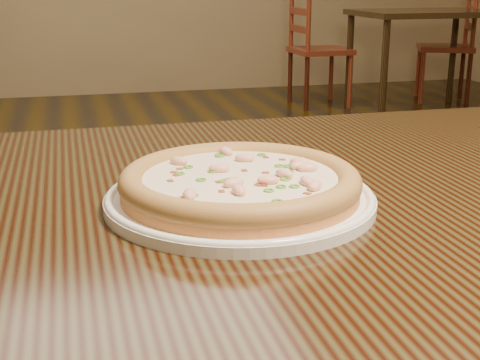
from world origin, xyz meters
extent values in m
cube|color=black|center=(-0.08, -0.67, 0.73)|extent=(1.20, 0.80, 0.04)
cylinder|color=white|center=(-0.20, -0.72, 0.76)|extent=(0.31, 0.31, 0.01)
torus|color=white|center=(-0.20, -0.72, 0.76)|extent=(0.30, 0.30, 0.01)
cylinder|color=#D08346|center=(-0.20, -0.72, 0.77)|extent=(0.27, 0.27, 0.02)
torus|color=#B57E3E|center=(-0.20, -0.72, 0.78)|extent=(0.27, 0.27, 0.03)
cylinder|color=beige|center=(-0.20, -0.72, 0.78)|extent=(0.22, 0.22, 0.00)
ellipsoid|color=#F2B29E|center=(-0.21, -0.76, 0.79)|extent=(0.03, 0.02, 0.01)
ellipsoid|color=#F2B29E|center=(-0.11, -0.72, 0.79)|extent=(0.03, 0.02, 0.01)
ellipsoid|color=#F2B29E|center=(-0.21, -0.78, 0.79)|extent=(0.01, 0.02, 0.01)
ellipsoid|color=#F2B29E|center=(-0.26, -0.78, 0.79)|extent=(0.02, 0.03, 0.01)
ellipsoid|color=#F2B29E|center=(-0.17, -0.66, 0.79)|extent=(0.03, 0.02, 0.01)
ellipsoid|color=#F2B29E|center=(-0.12, -0.70, 0.79)|extent=(0.03, 0.02, 0.01)
ellipsoid|color=#F2B29E|center=(-0.12, -0.71, 0.79)|extent=(0.03, 0.02, 0.01)
ellipsoid|color=#F2B29E|center=(-0.17, -0.76, 0.79)|extent=(0.03, 0.02, 0.01)
ellipsoid|color=#F2B29E|center=(-0.25, -0.66, 0.79)|extent=(0.03, 0.03, 0.01)
ellipsoid|color=#F2B29E|center=(-0.13, -0.77, 0.79)|extent=(0.01, 0.02, 0.01)
ellipsoid|color=#F2B29E|center=(-0.15, -0.74, 0.79)|extent=(0.02, 0.03, 0.01)
ellipsoid|color=#F2B29E|center=(-0.13, -0.79, 0.79)|extent=(0.03, 0.03, 0.01)
ellipsoid|color=#F2B29E|center=(-0.19, -0.63, 0.79)|extent=(0.02, 0.03, 0.01)
ellipsoid|color=#F2B29E|center=(-0.21, -0.70, 0.79)|extent=(0.03, 0.02, 0.01)
cube|color=maroon|center=(-0.13, -0.67, 0.78)|extent=(0.01, 0.01, 0.00)
cube|color=maroon|center=(-0.14, -0.70, 0.78)|extent=(0.01, 0.01, 0.00)
cube|color=maroon|center=(-0.27, -0.78, 0.78)|extent=(0.01, 0.01, 0.00)
cube|color=maroon|center=(-0.19, -0.63, 0.78)|extent=(0.01, 0.01, 0.00)
cube|color=maroon|center=(-0.19, -0.71, 0.78)|extent=(0.01, 0.01, 0.00)
cube|color=maroon|center=(-0.14, -0.66, 0.78)|extent=(0.01, 0.01, 0.00)
cube|color=maroon|center=(-0.26, -0.70, 0.78)|extent=(0.01, 0.01, 0.00)
cube|color=maroon|center=(-0.27, -0.69, 0.78)|extent=(0.01, 0.01, 0.00)
cube|color=maroon|center=(-0.22, -0.74, 0.78)|extent=(0.01, 0.01, 0.00)
cube|color=maroon|center=(-0.19, -0.76, 0.78)|extent=(0.01, 0.01, 0.00)
cube|color=maroon|center=(-0.23, -0.77, 0.78)|extent=(0.01, 0.01, 0.00)
cube|color=maroon|center=(-0.26, -0.68, 0.78)|extent=(0.01, 0.01, 0.00)
cube|color=maroon|center=(-0.16, -0.72, 0.78)|extent=(0.01, 0.01, 0.00)
cube|color=maroon|center=(-0.14, -0.80, 0.78)|extent=(0.01, 0.01, 0.00)
cube|color=maroon|center=(-0.18, -0.77, 0.78)|extent=(0.01, 0.01, 0.00)
cube|color=maroon|center=(-0.27, -0.72, 0.78)|extent=(0.01, 0.01, 0.00)
torus|color=#4A8926|center=(-0.13, -0.78, 0.79)|extent=(0.02, 0.02, 0.00)
torus|color=#4A8926|center=(-0.15, -0.64, 0.79)|extent=(0.02, 0.02, 0.00)
torus|color=#4A8926|center=(-0.18, -0.82, 0.79)|extent=(0.02, 0.02, 0.00)
torus|color=#4A8926|center=(-0.14, -0.70, 0.79)|extent=(0.01, 0.01, 0.00)
torus|color=#4A8926|center=(-0.15, -0.75, 0.79)|extent=(0.01, 0.01, 0.00)
torus|color=#4A8926|center=(-0.22, -0.70, 0.79)|extent=(0.02, 0.02, 0.00)
torus|color=#4A8926|center=(-0.14, -0.72, 0.79)|extent=(0.02, 0.02, 0.00)
torus|color=#4A8926|center=(-0.16, -0.78, 0.79)|extent=(0.01, 0.01, 0.00)
torus|color=#4A8926|center=(-0.26, -0.70, 0.79)|extent=(0.02, 0.02, 0.00)
torus|color=#4A8926|center=(-0.13, -0.70, 0.79)|extent=(0.01, 0.01, 0.00)
torus|color=#4A8926|center=(-0.25, -0.68, 0.79)|extent=(0.01, 0.01, 0.00)
torus|color=#4A8926|center=(-0.20, -0.63, 0.79)|extent=(0.02, 0.02, 0.00)
torus|color=#4A8926|center=(-0.15, -0.78, 0.79)|extent=(0.01, 0.01, 0.00)
torus|color=#4A8926|center=(-0.22, -0.74, 0.79)|extent=(0.02, 0.02, 0.00)
torus|color=#4A8926|center=(-0.18, -0.78, 0.79)|extent=(0.01, 0.01, 0.00)
torus|color=#4A8926|center=(-0.20, -0.74, 0.79)|extent=(0.02, 0.02, 0.00)
torus|color=#4A8926|center=(-0.11, -0.68, 0.79)|extent=(0.02, 0.02, 0.00)
torus|color=#4A8926|center=(-0.21, -0.74, 0.79)|extent=(0.01, 0.01, 0.00)
torus|color=#4A8926|center=(-0.20, -0.64, 0.79)|extent=(0.02, 0.02, 0.00)
torus|color=#4A8926|center=(-0.13, -0.70, 0.79)|extent=(0.02, 0.02, 0.00)
torus|color=#4A8926|center=(-0.24, -0.73, 0.79)|extent=(0.01, 0.01, 0.00)
torus|color=#4A8926|center=(-0.26, -0.78, 0.79)|extent=(0.01, 0.01, 0.00)
torus|color=#4A8926|center=(-0.27, -0.79, 0.79)|extent=(0.01, 0.01, 0.00)
cube|color=black|center=(2.21, 3.12, 0.73)|extent=(1.00, 0.70, 0.04)
cylinder|color=black|center=(1.76, 2.82, 0.35)|extent=(0.05, 0.05, 0.71)
cylinder|color=black|center=(1.76, 3.42, 0.35)|extent=(0.05, 0.05, 0.71)
cylinder|color=black|center=(2.66, 3.42, 0.35)|extent=(0.05, 0.05, 0.71)
cube|color=#562013|center=(1.56, 3.54, 0.43)|extent=(0.43, 0.43, 0.04)
cylinder|color=#562013|center=(1.75, 3.37, 0.21)|extent=(0.04, 0.04, 0.41)
cylinder|color=#562013|center=(1.74, 3.73, 0.21)|extent=(0.04, 0.04, 0.41)
cylinder|color=#562013|center=(1.39, 3.36, 0.21)|extent=(0.04, 0.04, 0.41)
cylinder|color=#562013|center=(1.38, 3.72, 0.21)|extent=(0.04, 0.04, 0.41)
cylinder|color=#562013|center=(1.39, 3.36, 0.47)|extent=(0.04, 0.04, 0.95)
cylinder|color=#562013|center=(1.38, 3.72, 0.47)|extent=(0.04, 0.04, 0.95)
cube|color=#562013|center=(1.38, 3.54, 0.60)|extent=(0.04, 0.36, 0.05)
cube|color=#562013|center=(1.38, 3.54, 0.73)|extent=(0.04, 0.36, 0.05)
cube|color=#562013|center=(2.62, 3.49, 0.43)|extent=(0.55, 0.55, 0.04)
cylinder|color=#562013|center=(2.53, 3.73, 0.21)|extent=(0.04, 0.04, 0.41)
cylinder|color=#562013|center=(2.39, 3.40, 0.21)|extent=(0.04, 0.04, 0.41)
cylinder|color=#562013|center=(2.86, 3.58, 0.21)|extent=(0.04, 0.04, 0.41)
cylinder|color=#562013|center=(2.71, 3.25, 0.21)|extent=(0.04, 0.04, 0.41)
cylinder|color=#562013|center=(2.86, 3.58, 0.47)|extent=(0.04, 0.04, 0.95)
cylinder|color=#562013|center=(2.71, 3.25, 0.47)|extent=(0.04, 0.04, 0.95)
cube|color=#562013|center=(2.79, 3.42, 0.60)|extent=(0.17, 0.34, 0.05)
cube|color=#562013|center=(2.79, 3.42, 0.73)|extent=(0.17, 0.34, 0.05)
camera|label=1|loc=(-0.38, -1.42, 1.00)|focal=50.00mm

